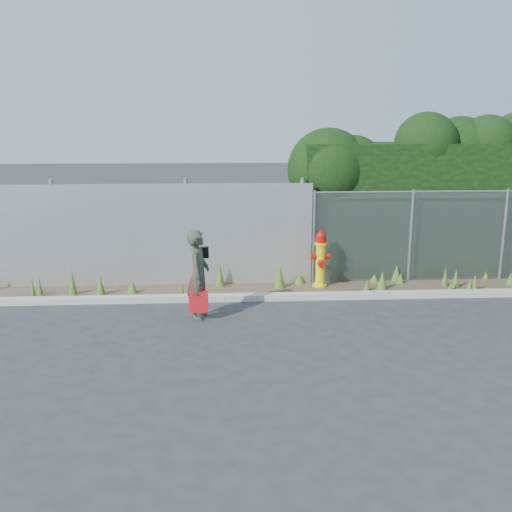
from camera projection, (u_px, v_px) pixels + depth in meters
The scene contains 10 objects.
ground at pixel (278, 332), 9.66m from camera, with size 80.00×80.00×0.00m, color #323234.
curb at pixel (270, 297), 11.39m from camera, with size 16.00×0.22×0.12m, color #B0AB9F.
weed_strip at pixel (291, 284), 12.07m from camera, with size 16.00×1.28×0.54m.
corrugated_fence at pixel (114, 236), 12.14m from camera, with size 8.50×0.21×2.30m.
chainlink_fence at pixel (457, 235), 12.57m from camera, with size 6.50×0.07×2.05m.
hedge at pixel (449, 183), 13.33m from camera, with size 7.64×2.10×3.74m.
fire_hydrant at pixel (320, 260), 12.13m from camera, with size 0.42×0.37×1.25m.
woman at pixel (198, 275), 10.20m from camera, with size 0.59×0.39×1.62m, color #106644.
red_tote_bag at pixel (199, 302), 10.13m from camera, with size 0.34×0.13×0.45m.
black_shoulder_bag at pixel (201, 252), 10.32m from camera, with size 0.27×0.11×0.20m.
Camera 1 is at (-0.90, -9.06, 3.49)m, focal length 40.00 mm.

